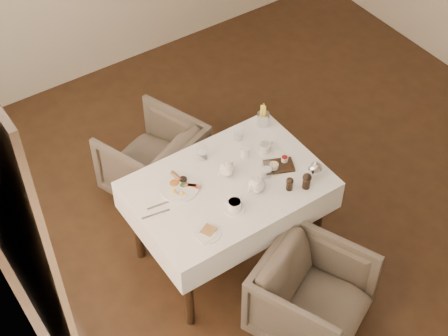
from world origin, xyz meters
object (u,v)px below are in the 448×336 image
armchair_far (153,159)px  table (228,195)px  teapot_centre (227,168)px  breakfast_plate (179,186)px  armchair_near (312,297)px

armchair_far → table: bearing=76.3°
teapot_centre → breakfast_plate: bearing=152.3°
armchair_far → teapot_centre: teapot_centre is taller
table → breakfast_plate: 0.35m
table → teapot_centre: (0.04, 0.07, 0.18)m
teapot_centre → armchair_far: bearing=85.9°
table → breakfast_plate: bearing=151.9°
armchair_near → armchair_far: size_ratio=1.01×
armchair_far → teapot_centre: 0.96m
table → armchair_near: bearing=-81.7°
table → armchair_near: (0.12, -0.79, -0.33)m
armchair_near → armchair_far: armchair_near is taller
breakfast_plate → teapot_centre: teapot_centre is taller
table → armchair_far: size_ratio=1.90×
armchair_near → teapot_centre: bearing=71.4°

